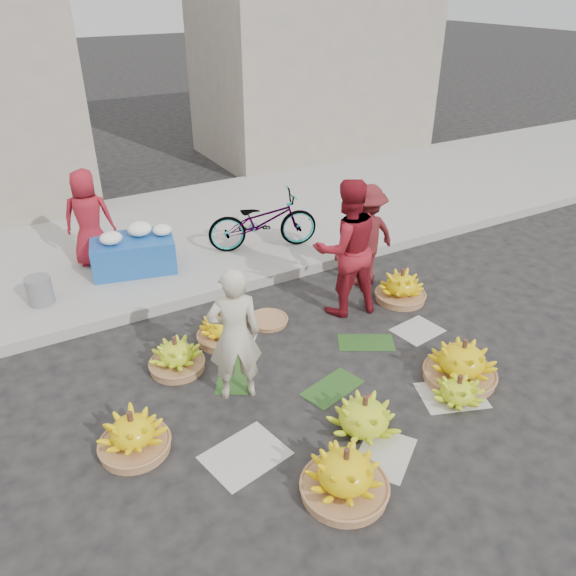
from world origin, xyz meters
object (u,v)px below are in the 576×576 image
flower_table (134,252)px  bicycle (263,221)px  banana_bunch_4 (462,362)px  vendor_cream (234,335)px  banana_bunch_0 (133,434)px

flower_table → bicycle: (1.90, -0.25, 0.17)m
banana_bunch_4 → vendor_cream: (-2.16, 0.94, 0.50)m
banana_bunch_4 → bicycle: (-0.41, 3.74, 0.33)m
banana_bunch_0 → banana_bunch_4: (3.29, -0.69, 0.03)m
vendor_cream → banana_bunch_0: bearing=28.9°
vendor_cream → bicycle: (1.75, 2.80, -0.17)m
banana_bunch_0 → vendor_cream: vendor_cream is taller
vendor_cream → flower_table: bearing=-70.6°
vendor_cream → flower_table: vendor_cream is taller
banana_bunch_0 → vendor_cream: (1.14, 0.25, 0.54)m
banana_bunch_4 → bicycle: bicycle is taller
banana_bunch_4 → flower_table: bearing=120.1°
banana_bunch_4 → bicycle: size_ratio=0.45×
bicycle → flower_table: bearing=98.0°
banana_bunch_0 → bicycle: 4.21m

